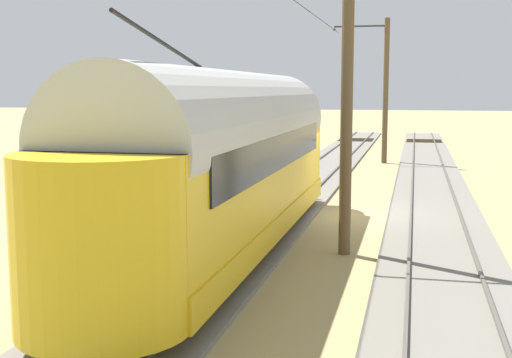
% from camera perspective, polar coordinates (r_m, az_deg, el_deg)
% --- Properties ---
extents(ground_plane, '(220.00, 220.00, 0.00)m').
position_cam_1_polar(ground_plane, '(21.22, 8.03, -3.07)').
color(ground_plane, tan).
extents(track_streetcar_siding, '(2.80, 80.00, 0.18)m').
position_cam_1_polar(track_streetcar_siding, '(21.45, 14.70, -2.98)').
color(track_streetcar_siding, slate).
rests_on(track_streetcar_siding, ground).
extents(track_adjacent_siding, '(2.80, 80.00, 0.18)m').
position_cam_1_polar(track_adjacent_siding, '(21.86, 1.63, -2.54)').
color(track_adjacent_siding, slate).
rests_on(track_adjacent_siding, ground).
extents(vintage_streetcar, '(2.65, 15.79, 4.84)m').
position_cam_1_polar(vintage_streetcar, '(16.04, -2.41, 1.72)').
color(vintage_streetcar, gold).
rests_on(vintage_streetcar, ground).
extents(catenary_pole_foreground, '(2.95, 0.28, 7.51)m').
position_cam_1_polar(catenary_pole_foreground, '(36.47, 10.65, 7.46)').
color(catenary_pole_foreground, brown).
rests_on(catenary_pole_foreground, ground).
extents(catenary_pole_mid_near, '(2.95, 0.28, 7.51)m').
position_cam_1_polar(catenary_pole_mid_near, '(15.92, 7.32, 7.66)').
color(catenary_pole_mid_near, brown).
rests_on(catenary_pole_mid_near, ground).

